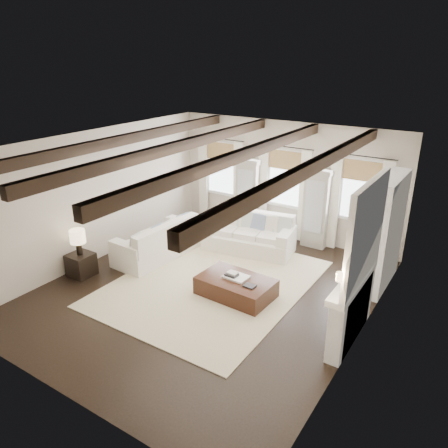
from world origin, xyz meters
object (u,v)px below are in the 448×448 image
Objects in this scene: side_table_front at (81,265)px; side_table_back at (246,219)px; sofa_left at (159,243)px; sofa_back at (250,235)px; ottoman at (236,287)px.

side_table_front is 0.82× the size of side_table_back.
sofa_back is at bearing 44.38° from sofa_left.
side_table_front is at bearing -111.75° from side_table_back.
side_table_back is (-1.71, 3.37, 0.12)m from ottoman.
sofa_back is 1.56× the size of ottoman.
ottoman is (0.93, -2.21, -0.20)m from sofa_back.
side_table_back is at bearing 68.25° from side_table_front.
side_table_back is at bearing 123.88° from sofa_back.
ottoman is 3.78m from side_table_back.
side_table_front is (-0.89, -1.70, -0.13)m from sofa_left.
sofa_back is at bearing 115.38° from ottoman.
side_table_front is (-2.58, -3.36, -0.14)m from sofa_back.
ottoman is 3.69m from side_table_front.
side_table_back is (-0.78, 1.16, -0.08)m from sofa_back.
sofa_back reaches higher than side_table_back.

